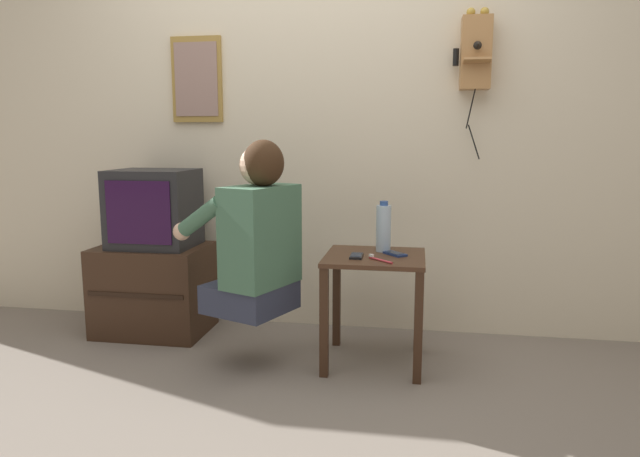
# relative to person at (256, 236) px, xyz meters

# --- Properties ---
(ground_plane) EXTENTS (14.00, 14.00, 0.00)m
(ground_plane) POSITION_rel_person_xyz_m (0.17, -0.48, -0.67)
(ground_plane) COLOR slate
(wall_back) EXTENTS (6.80, 0.05, 2.55)m
(wall_back) POSITION_rel_person_xyz_m (0.17, 0.72, 0.61)
(wall_back) COLOR beige
(wall_back) RESTS_ON ground_plane
(side_table) EXTENTS (0.49, 0.48, 0.56)m
(side_table) POSITION_rel_person_xyz_m (0.56, 0.16, -0.23)
(side_table) COLOR #422819
(side_table) RESTS_ON ground_plane
(person) EXTENTS (0.61, 0.55, 0.84)m
(person) POSITION_rel_person_xyz_m (0.00, 0.00, 0.00)
(person) COLOR #2D3347
(person) RESTS_ON ground_plane
(tv_stand) EXTENTS (0.62, 0.45, 0.51)m
(tv_stand) POSITION_rel_person_xyz_m (-0.74, 0.41, -0.41)
(tv_stand) COLOR #382316
(tv_stand) RESTS_ON ground_plane
(television) EXTENTS (0.45, 0.39, 0.44)m
(television) POSITION_rel_person_xyz_m (-0.71, 0.41, 0.07)
(television) COLOR #232326
(television) RESTS_ON tv_stand
(wall_phone_antique) EXTENTS (0.20, 0.18, 0.80)m
(wall_phone_antique) POSITION_rel_person_xyz_m (1.05, 0.64, 0.92)
(wall_phone_antique) COLOR #AD7A47
(framed_picture) EXTENTS (0.31, 0.03, 0.49)m
(framed_picture) POSITION_rel_person_xyz_m (-0.54, 0.68, 0.80)
(framed_picture) COLOR olive
(cell_phone_held) EXTENTS (0.06, 0.12, 0.01)m
(cell_phone_held) POSITION_rel_person_xyz_m (0.48, 0.10, -0.10)
(cell_phone_held) COLOR black
(cell_phone_held) RESTS_ON side_table
(cell_phone_spare) EXTENTS (0.13, 0.13, 0.01)m
(cell_phone_spare) POSITION_rel_person_xyz_m (0.66, 0.18, -0.10)
(cell_phone_spare) COLOR navy
(cell_phone_spare) RESTS_ON side_table
(water_bottle) EXTENTS (0.08, 0.08, 0.26)m
(water_bottle) POSITION_rel_person_xyz_m (0.60, 0.27, 0.01)
(water_bottle) COLOR #ADC6DB
(water_bottle) RESTS_ON side_table
(toothbrush) EXTENTS (0.12, 0.12, 0.02)m
(toothbrush) POSITION_rel_person_xyz_m (0.59, 0.04, -0.10)
(toothbrush) COLOR #D83F4C
(toothbrush) RESTS_ON side_table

